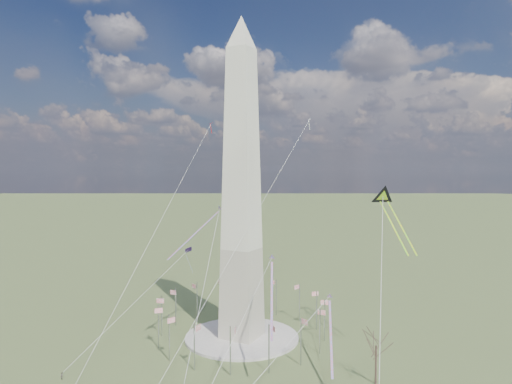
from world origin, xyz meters
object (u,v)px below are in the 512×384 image
at_px(person_west, 62,376).
at_px(kite_delta_black, 384,200).
at_px(tree_near, 376,343).
at_px(washington_monument, 242,188).

bearing_deg(person_west, kite_delta_black, -121.54).
distance_m(tree_near, kite_delta_black, 43.08).
distance_m(tree_near, person_west, 80.24).
height_order(washington_monument, tree_near, washington_monument).
bearing_deg(washington_monument, person_west, -120.78).
height_order(tree_near, person_west, tree_near).
distance_m(washington_monument, kite_delta_black, 43.58).
xyz_separation_m(tree_near, person_west, (-71.96, -34.17, -9.63)).
bearing_deg(washington_monument, tree_near, -14.48).
height_order(person_west, kite_delta_black, kite_delta_black).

